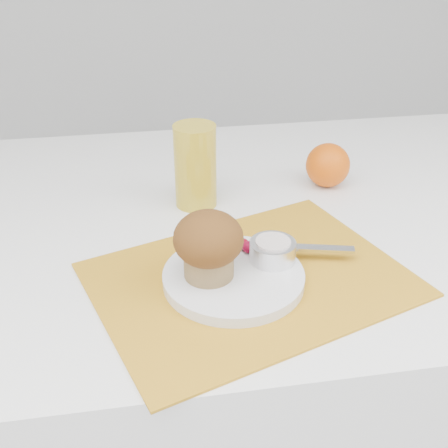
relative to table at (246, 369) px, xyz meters
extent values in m
cube|color=white|center=(0.00, 0.00, 0.00)|extent=(1.20, 0.80, 0.75)
cube|color=#C3851B|center=(-0.04, -0.20, 0.38)|extent=(0.50, 0.43, 0.00)
cylinder|color=silver|center=(-0.07, -0.21, 0.39)|extent=(0.23, 0.23, 0.02)
cylinder|color=silver|center=(-0.01, -0.18, 0.41)|extent=(0.07, 0.07, 0.03)
cylinder|color=beige|center=(-0.01, -0.18, 0.42)|extent=(0.06, 0.06, 0.01)
ellipsoid|color=#5B020F|center=(-0.04, -0.15, 0.40)|extent=(0.02, 0.02, 0.02)
ellipsoid|color=#61021A|center=(-0.04, -0.16, 0.40)|extent=(0.02, 0.02, 0.02)
cube|color=silver|center=(0.03, -0.16, 0.40)|extent=(0.18, 0.06, 0.00)
sphere|color=#E15807|center=(0.16, 0.07, 0.42)|extent=(0.08, 0.08, 0.08)
cylinder|color=gold|center=(-0.09, 0.04, 0.45)|extent=(0.08, 0.08, 0.14)
cylinder|color=olive|center=(-0.10, -0.21, 0.41)|extent=(0.07, 0.07, 0.04)
ellipsoid|color=#381E0A|center=(-0.10, -0.21, 0.45)|extent=(0.09, 0.09, 0.07)
camera|label=1|loc=(-0.18, -0.82, 0.84)|focal=45.00mm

